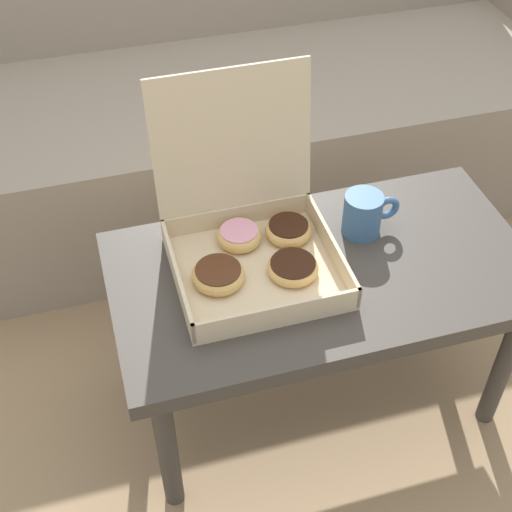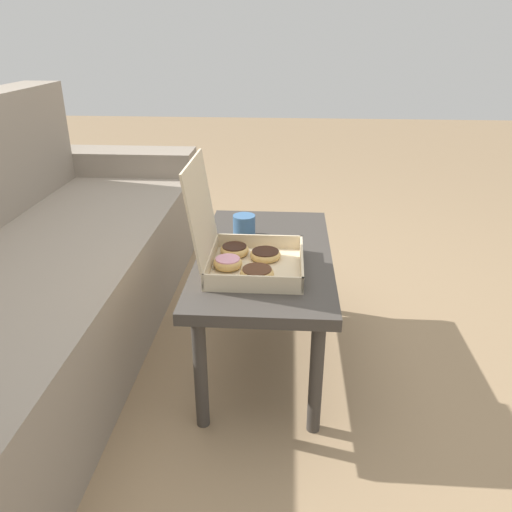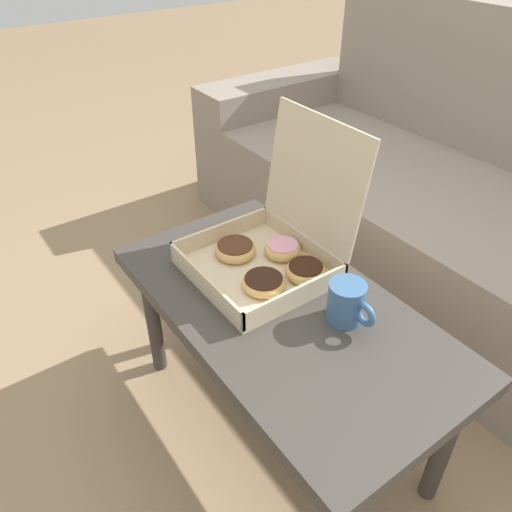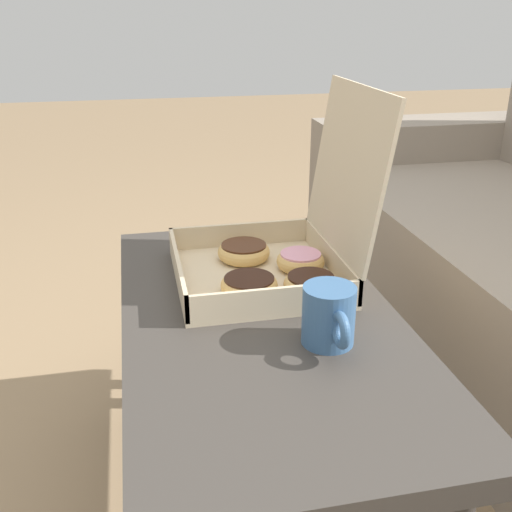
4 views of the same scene
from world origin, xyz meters
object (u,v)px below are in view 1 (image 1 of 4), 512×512
(coffee_table, at_px, (321,285))
(coffee_mug, at_px, (364,214))
(couch, at_px, (218,96))
(pastry_box, at_px, (252,235))

(coffee_table, distance_m, coffee_mug, 0.18)
(couch, distance_m, coffee_mug, 0.91)
(couch, bearing_deg, coffee_table, -90.00)
(couch, distance_m, coffee_table, 0.97)
(couch, relative_size, coffee_table, 2.80)
(couch, height_order, coffee_table, couch)
(coffee_table, height_order, coffee_mug, coffee_mug)
(couch, xyz_separation_m, coffee_table, (0.00, -0.97, 0.09))
(couch, relative_size, coffee_mug, 19.49)
(couch, height_order, pastry_box, couch)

